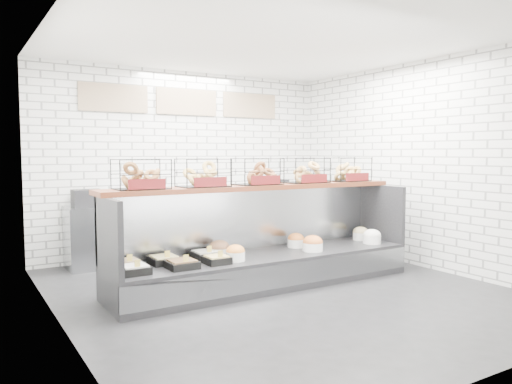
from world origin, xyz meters
TOP-DOWN VIEW (x-y plane):
  - ground at (0.00, 0.00)m, footprint 5.50×5.50m
  - room_shell at (0.00, 0.60)m, footprint 5.02×5.51m
  - display_case at (-0.01, 0.34)m, footprint 4.00×0.90m
  - bagel_shelf at (-0.01, 0.52)m, footprint 4.10×0.50m
  - prep_counter at (-0.01, 2.43)m, footprint 4.00×0.60m

SIDE VIEW (x-z plane):
  - ground at x=0.00m, z-range 0.00..0.00m
  - display_case at x=-0.01m, z-range -0.27..0.93m
  - prep_counter at x=-0.01m, z-range -0.13..1.07m
  - bagel_shelf at x=-0.01m, z-range 1.18..1.58m
  - room_shell at x=0.00m, z-range 0.55..3.56m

